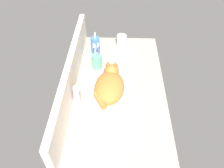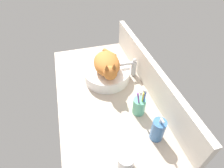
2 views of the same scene
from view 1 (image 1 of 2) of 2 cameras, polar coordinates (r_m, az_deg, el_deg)
name	(u,v)px [view 1 (image 1 of 2)]	position (r cm, az deg, el deg)	size (l,w,h in cm)	color
ground_plane	(117,89)	(143.22, 1.42, -1.34)	(116.19, 60.99, 4.00)	#B2A08E
backsplash_panel	(71,74)	(137.59, -10.54, 2.60)	(116.19, 3.60, 20.89)	silver
sink_basin	(110,99)	(129.65, -0.64, -3.85)	(31.41, 31.41, 7.69)	white
cat	(110,86)	(123.61, -0.64, -0.41)	(32.13, 18.73, 14.00)	#CC7533
faucet	(79,93)	(129.43, -8.74, -2.37)	(3.60, 11.83, 13.60)	silver
soap_dispenser	(95,45)	(167.35, -4.35, 10.12)	(6.65, 6.65, 16.23)	#3F72B2
toothbrush_cup	(97,61)	(153.68, -3.95, 6.10)	(7.20, 7.20, 18.70)	#5BB28E
water_glass	(122,41)	(175.94, 2.53, 11.09)	(7.54, 7.54, 9.08)	white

